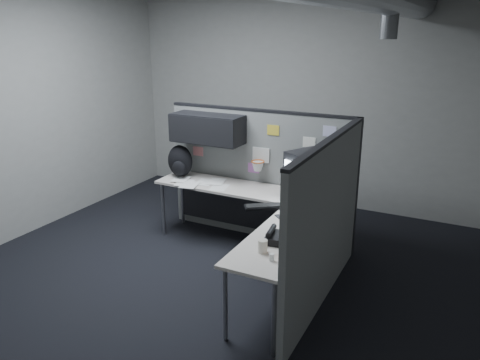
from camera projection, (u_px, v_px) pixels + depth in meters
The scene contains 12 objects.
room at pixel (266, 83), 4.03m from camera, with size 5.62×5.62×3.22m.
partition_back at pixel (245, 160), 5.76m from camera, with size 2.44×0.42×1.63m.
partition_right at pixel (326, 222), 4.37m from camera, with size 0.07×2.23×1.63m.
desk at pixel (256, 209), 5.25m from camera, with size 2.31×2.11×0.73m.
monitor at pixel (313, 175), 5.13m from camera, with size 0.63×0.63×0.53m.
keyboard at pixel (263, 207), 4.94m from camera, with size 0.41×0.34×0.04m.
mouse at pixel (289, 216), 4.70m from camera, with size 0.31×0.31×0.05m.
phone at pixel (279, 237), 4.16m from camera, with size 0.26×0.28×0.12m.
bottles at pixel (279, 256), 3.83m from camera, with size 0.14×0.18×0.08m.
cup at pixel (263, 246), 3.95m from camera, with size 0.08×0.08×0.11m, color beige.
papers at pixel (199, 183), 5.73m from camera, with size 0.81×0.57×0.02m.
backpack at pixel (180, 162), 5.93m from camera, with size 0.36×0.33×0.41m.
Camera 1 is at (2.20, -3.75, 2.54)m, focal length 35.00 mm.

